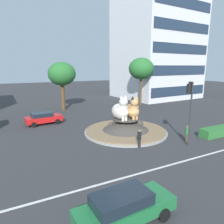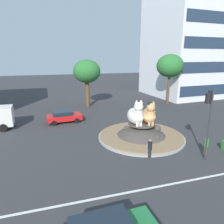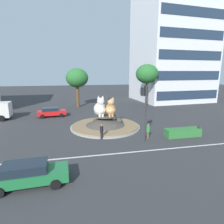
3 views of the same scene
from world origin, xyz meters
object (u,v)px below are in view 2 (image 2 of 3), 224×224
object	(u,v)px
cat_statue_white	(136,115)
pedestrian_black_shirt	(150,148)
traffic_light_mast	(209,110)
pedestrian_green_shirt	(206,145)
office_tower	(194,12)
hatchback_near_shophouse	(64,116)
second_tree_near_tower	(170,66)
broadleaf_tree_behind_island	(87,72)
cat_statue_calico	(149,115)

from	to	relation	value
cat_statue_white	pedestrian_black_shirt	xyz separation A→B (m)	(-0.48, -4.24, -1.68)
traffic_light_mast	pedestrian_green_shirt	size ratio (longest dim) A/B	3.59
office_tower	pedestrian_green_shirt	bearing A→B (deg)	-126.92
traffic_light_mast	pedestrian_green_shirt	world-z (taller)	traffic_light_mast
pedestrian_black_shirt	hatchback_near_shophouse	world-z (taller)	pedestrian_black_shirt
second_tree_near_tower	pedestrian_black_shirt	bearing A→B (deg)	-125.05
cat_statue_white	traffic_light_mast	distance (m)	7.06
broadleaf_tree_behind_island	hatchback_near_shophouse	bearing A→B (deg)	-120.65
office_tower	traffic_light_mast	bearing A→B (deg)	-127.41
traffic_light_mast	office_tower	world-z (taller)	office_tower
office_tower	pedestrian_green_shirt	size ratio (longest dim) A/B	20.94
cat_statue_calico	second_tree_near_tower	size ratio (longest dim) A/B	0.30
cat_statue_calico	hatchback_near_shophouse	distance (m)	11.45
cat_statue_calico	second_tree_near_tower	distance (m)	17.28
cat_statue_calico	pedestrian_green_shirt	bearing A→B (deg)	39.93
cat_statue_white	second_tree_near_tower	size ratio (longest dim) A/B	0.31
cat_statue_calico	office_tower	size ratio (longest dim) A/B	0.08
pedestrian_black_shirt	pedestrian_green_shirt	bearing A→B (deg)	162.44
pedestrian_black_shirt	office_tower	bearing A→B (deg)	-138.61
second_tree_near_tower	cat_statue_white	bearing A→B (deg)	-131.75
cat_statue_white	cat_statue_calico	world-z (taller)	cat_statue_white
cat_statue_calico	traffic_light_mast	xyz separation A→B (m)	(2.33, -5.58, 1.72)
cat_statue_calico	hatchback_near_shophouse	world-z (taller)	cat_statue_calico
cat_statue_calico	office_tower	world-z (taller)	office_tower
office_tower	cat_statue_calico	bearing A→B (deg)	-137.50
traffic_light_mast	pedestrian_green_shirt	distance (m)	3.51
cat_statue_white	office_tower	distance (m)	32.77
cat_statue_calico	pedestrian_black_shirt	xyz separation A→B (m)	(-1.86, -4.05, -1.62)
office_tower	hatchback_near_shophouse	bearing A→B (deg)	-159.17
cat_statue_white	cat_statue_calico	size ratio (longest dim) A/B	1.04
broadleaf_tree_behind_island	pedestrian_black_shirt	world-z (taller)	broadleaf_tree_behind_island
cat_statue_calico	broadleaf_tree_behind_island	xyz separation A→B (m)	(-3.62, 15.48, 3.35)
cat_statue_white	broadleaf_tree_behind_island	world-z (taller)	broadleaf_tree_behind_island
office_tower	second_tree_near_tower	xyz separation A→B (m)	(-9.43, -7.55, -10.21)
office_tower	pedestrian_black_shirt	size ratio (longest dim) A/B	20.50
broadleaf_tree_behind_island	second_tree_near_tower	xyz separation A→B (m)	(13.90, -2.23, 0.82)
office_tower	pedestrian_black_shirt	distance (m)	36.58
hatchback_near_shophouse	traffic_light_mast	bearing A→B (deg)	-57.54
office_tower	second_tree_near_tower	world-z (taller)	office_tower
second_tree_near_tower	hatchback_near_shophouse	size ratio (longest dim) A/B	1.92
cat_statue_calico	pedestrian_black_shirt	world-z (taller)	cat_statue_calico
office_tower	broadleaf_tree_behind_island	size ratio (longest dim) A/B	4.33
broadleaf_tree_behind_island	second_tree_near_tower	bearing A→B (deg)	-9.14
cat_statue_white	hatchback_near_shophouse	size ratio (longest dim) A/B	0.59
cat_statue_white	pedestrian_green_shirt	distance (m)	6.99
cat_statue_white	cat_statue_calico	xyz separation A→B (m)	(1.37, -0.19, -0.06)
cat_statue_white	second_tree_near_tower	xyz separation A→B (m)	(11.65, 13.06, 4.11)
cat_statue_calico	broadleaf_tree_behind_island	distance (m)	16.25
traffic_light_mast	office_tower	distance (m)	34.03
cat_statue_calico	traffic_light_mast	bearing A→B (deg)	30.47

